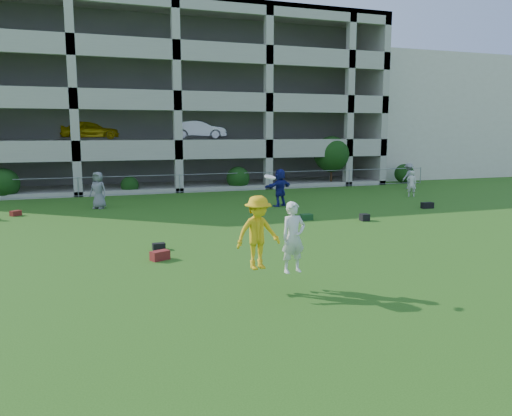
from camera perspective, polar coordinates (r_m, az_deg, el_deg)
name	(u,v)px	position (r m, az deg, el deg)	size (l,w,h in m)	color
ground	(310,274)	(13.72, 6.19, -7.49)	(100.00, 100.00, 0.00)	#235114
stucco_building	(406,119)	(49.14, 16.79, 9.74)	(16.00, 14.00, 10.00)	beige
bystander_c	(98,190)	(26.08, -17.59, 1.95)	(0.90, 0.59, 1.85)	slate
bystander_d	(280,188)	(25.71, 2.75, 2.35)	(1.79, 0.57, 1.93)	navy
bystander_e	(411,184)	(30.84, 17.35, 2.67)	(0.57, 0.37, 1.55)	silver
bystander_f	(408,176)	(35.15, 17.03, 3.52)	(1.11, 0.64, 1.72)	gray
bag_red_a	(160,255)	(15.31, -10.93, -5.34)	(0.55, 0.30, 0.28)	#5E2110
bag_black_b	(159,246)	(16.63, -11.05, -4.33)	(0.40, 0.25, 0.22)	black
bag_green_c	(306,217)	(21.86, 5.77, -1.03)	(0.50, 0.35, 0.26)	#153A15
crate_d	(365,217)	(22.05, 12.31, -1.05)	(0.35, 0.35, 0.30)	black
bag_black_e	(427,205)	(26.49, 18.99, 0.29)	(0.60, 0.30, 0.30)	black
bag_red_f	(16,213)	(25.34, -25.77, -0.54)	(0.45, 0.28, 0.24)	#5F2210
bag_green_g	(254,204)	(25.57, -0.24, 0.42)	(0.50, 0.30, 0.25)	#153714
frisbee_contest	(267,234)	(11.91, 1.30, -2.96)	(1.84, 0.83, 2.40)	yellow
parking_garage	(157,103)	(40.05, -11.23, 11.71)	(30.00, 14.00, 12.00)	#9E998C
fence	(180,183)	(31.57, -8.71, 2.80)	(36.06, 0.06, 1.20)	gray
shrub_row	(246,167)	(33.29, -1.15, 4.75)	(34.38, 2.52, 3.50)	#163D11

